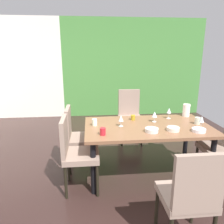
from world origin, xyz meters
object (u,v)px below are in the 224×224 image
at_px(wine_glass_near_shelf, 121,119).
at_px(wine_glass_corner, 169,111).
at_px(cup_center, 197,121).
at_px(serving_bowl_near_window, 152,130).
at_px(serving_bowl_north, 199,130).
at_px(dining_table, 147,131).
at_px(cup_front, 103,131).
at_px(cup_rear, 133,118).
at_px(chair_head_far, 130,113).
at_px(chair_left_near, 75,150).
at_px(chair_left_far, 77,134).
at_px(pitcher_left, 186,110).
at_px(serving_bowl_east, 173,129).
at_px(wine_glass_west, 155,115).
at_px(chair_head_near, 190,194).
at_px(wine_glass_south, 202,119).
at_px(cup_right, 95,122).

relative_size(wine_glass_near_shelf, wine_glass_corner, 0.96).
bearing_deg(cup_center, serving_bowl_near_window, -161.70).
bearing_deg(serving_bowl_north, serving_bowl_near_window, 175.42).
height_order(dining_table, cup_front, cup_front).
relative_size(dining_table, cup_rear, 23.28).
relative_size(chair_head_far, cup_center, 10.14).
bearing_deg(serving_bowl_near_window, chair_left_near, -178.79).
distance_m(chair_head_far, cup_center, 1.49).
distance_m(chair_left_near, serving_bowl_near_window, 1.00).
height_order(dining_table, wine_glass_corner, wine_glass_corner).
relative_size(chair_left_far, wine_glass_near_shelf, 6.10).
relative_size(serving_bowl_north, cup_center, 1.74).
bearing_deg(pitcher_left, wine_glass_near_shelf, -160.86).
distance_m(chair_left_far, cup_rear, 0.87).
bearing_deg(chair_head_far, pitcher_left, 129.99).
distance_m(wine_glass_near_shelf, serving_bowl_east, 0.70).
bearing_deg(wine_glass_west, cup_front, -150.14).
bearing_deg(chair_head_near, cup_front, 125.18).
xyz_separation_m(chair_head_near, cup_rear, (-0.20, 1.54, 0.23)).
relative_size(wine_glass_corner, serving_bowl_east, 0.99).
height_order(chair_head_far, cup_center, chair_head_far).
bearing_deg(chair_left_far, dining_table, 74.63).
xyz_separation_m(wine_glass_south, wine_glass_corner, (-0.27, 0.49, -0.01)).
xyz_separation_m(cup_front, cup_right, (-0.09, 0.37, 0.00)).
relative_size(chair_head_far, wine_glass_corner, 6.22).
xyz_separation_m(chair_head_near, serving_bowl_near_window, (-0.06, 1.01, 0.21)).
bearing_deg(pitcher_left, cup_rear, -172.56).
distance_m(dining_table, serving_bowl_near_window, 0.27).
bearing_deg(wine_glass_west, wine_glass_near_shelf, -163.70).
bearing_deg(pitcher_left, cup_right, -167.91).
xyz_separation_m(wine_glass_west, pitcher_left, (0.58, 0.23, -0.01)).
distance_m(cup_right, pitcher_left, 1.49).
bearing_deg(serving_bowl_near_window, serving_bowl_east, 3.11).
distance_m(wine_glass_near_shelf, pitcher_left, 1.16).
height_order(wine_glass_south, cup_front, wine_glass_south).
distance_m(chair_head_near, wine_glass_corner, 1.63).
distance_m(chair_left_near, cup_front, 0.43).
bearing_deg(cup_front, chair_head_near, -54.82).
xyz_separation_m(serving_bowl_east, cup_right, (-1.01, 0.31, 0.02)).
relative_size(wine_glass_west, pitcher_left, 0.78).
distance_m(serving_bowl_north, cup_right, 1.37).
bearing_deg(wine_glass_near_shelf, cup_right, 169.11).
height_order(chair_head_near, cup_rear, chair_head_near).
bearing_deg(pitcher_left, cup_center, -91.48).
bearing_deg(wine_glass_near_shelf, chair_head_near, -71.73).
xyz_separation_m(wine_glass_near_shelf, serving_bowl_near_window, (0.36, -0.26, -0.08)).
bearing_deg(wine_glass_near_shelf, serving_bowl_north, -17.64).
relative_size(serving_bowl_east, cup_front, 1.79).
bearing_deg(cup_rear, serving_bowl_east, -49.92).
relative_size(chair_head_far, serving_bowl_near_window, 5.98).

